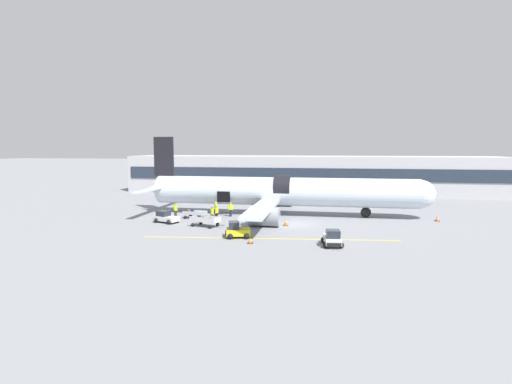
{
  "coord_description": "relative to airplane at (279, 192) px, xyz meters",
  "views": [
    {
      "loc": [
        3.51,
        -45.16,
        8.74
      ],
      "look_at": [
        -5.13,
        2.43,
        3.36
      ],
      "focal_mm": 28.0,
      "sensor_mm": 36.0,
      "label": 1
    }
  ],
  "objects": [
    {
      "name": "baggage_tug_rear",
      "position": [
        -2.48,
        -13.79,
        -2.3
      ],
      "size": [
        2.71,
        2.43,
        1.57
      ],
      "color": "yellow",
      "rests_on": "ground_plane"
    },
    {
      "name": "ground_crew_driver",
      "position": [
        -7.41,
        -5.69,
        -2.07
      ],
      "size": [
        0.45,
        0.6,
        1.71
      ],
      "color": "black",
      "rests_on": "ground_plane"
    },
    {
      "name": "apron_marking_line",
      "position": [
        0.77,
        -13.78,
        -2.96
      ],
      "size": [
        24.71,
        2.97,
        0.01
      ],
      "color": "yellow",
      "rests_on": "ground_plane"
    },
    {
      "name": "baggage_tug_lead",
      "position": [
        -12.45,
        -7.72,
        -2.37
      ],
      "size": [
        3.34,
        2.53,
        1.37
      ],
      "color": "silver",
      "rests_on": "ground_plane"
    },
    {
      "name": "safety_cone_nose",
      "position": [
        19.13,
        -1.03,
        -2.65
      ],
      "size": [
        0.57,
        0.57,
        0.68
      ],
      "color": "black",
      "rests_on": "ground_plane"
    },
    {
      "name": "baggage_tug_mid",
      "position": [
        6.67,
        -15.63,
        -2.32
      ],
      "size": [
        2.07,
        2.98,
        1.52
      ],
      "color": "silver",
      "rests_on": "ground_plane"
    },
    {
      "name": "suitcase_on_tarmac_upright",
      "position": [
        -8.71,
        -6.76,
        -2.68
      ],
      "size": [
        0.39,
        0.3,
        0.68
      ],
      "color": "#4C1E1E",
      "rests_on": "ground_plane"
    },
    {
      "name": "safety_cone_engine_left",
      "position": [
        -0.75,
        -15.97,
        -2.71
      ],
      "size": [
        0.52,
        0.52,
        0.55
      ],
      "color": "black",
      "rests_on": "ground_plane"
    },
    {
      "name": "ground_crew_supervisor",
      "position": [
        -12.65,
        -4.19,
        -2.01
      ],
      "size": [
        0.62,
        0.55,
        1.81
      ],
      "color": "#2D2D33",
      "rests_on": "ground_plane"
    },
    {
      "name": "terminal_strip",
      "position": [
        2.69,
        28.05,
        0.58
      ],
      "size": [
        71.31,
        12.27,
        7.08
      ],
      "color": "#B2B2B7",
      "rests_on": "ground_plane"
    },
    {
      "name": "ground_crew_helper",
      "position": [
        -5.99,
        -2.29,
        -2.02
      ],
      "size": [
        0.62,
        0.53,
        1.8
      ],
      "color": "#1E2338",
      "rests_on": "ground_plane"
    },
    {
      "name": "baggage_cart_loading",
      "position": [
        -10.02,
        -4.42,
        -2.48
      ],
      "size": [
        3.79,
        2.05,
        1.05
      ],
      "color": "#B7BABF",
      "rests_on": "ground_plane"
    },
    {
      "name": "safety_cone_wingtip",
      "position": [
        1.58,
        -6.99,
        -2.6
      ],
      "size": [
        0.57,
        0.57,
        0.77
      ],
      "color": "black",
      "rests_on": "ground_plane"
    },
    {
      "name": "airplane",
      "position": [
        0.0,
        0.0,
        0.0
      ],
      "size": [
        37.73,
        30.32,
        10.2
      ],
      "color": "silver",
      "rests_on": "ground_plane"
    },
    {
      "name": "ground_crew_loader_b",
      "position": [
        -7.9,
        -2.35,
        -1.99
      ],
      "size": [
        0.57,
        0.62,
        1.85
      ],
      "color": "#2D2D33",
      "rests_on": "ground_plane"
    },
    {
      "name": "ground_crew_loader_a",
      "position": [
        -7.1,
        -4.73,
        -2.06
      ],
      "size": [
        0.49,
        0.6,
        1.73
      ],
      "color": "black",
      "rests_on": "ground_plane"
    },
    {
      "name": "baggage_cart_queued",
      "position": [
        -7.17,
        -9.12,
        -2.37
      ],
      "size": [
        4.25,
        2.55,
        1.18
      ],
      "color": "silver",
      "rests_on": "ground_plane"
    },
    {
      "name": "ground_plane",
      "position": [
        2.69,
        -6.02,
        -2.97
      ],
      "size": [
        500.0,
        500.0,
        0.0
      ],
      "primitive_type": "plane",
      "color": "gray"
    }
  ]
}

